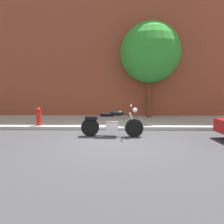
{
  "coord_description": "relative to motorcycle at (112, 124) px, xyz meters",
  "views": [
    {
      "loc": [
        0.1,
        -6.37,
        1.82
      ],
      "look_at": [
        -0.01,
        0.65,
        0.9
      ],
      "focal_mm": 31.72,
      "sensor_mm": 36.0,
      "label": 1
    }
  ],
  "objects": [
    {
      "name": "fire_hydrant",
      "position": [
        -3.17,
        1.31,
        -0.0
      ],
      "size": [
        0.2,
        0.2,
        0.91
      ],
      "color": "red",
      "rests_on": "ground"
    },
    {
      "name": "motorcycle",
      "position": [
        0.0,
        0.0,
        0.0
      ],
      "size": [
        2.26,
        0.7,
        1.15
      ],
      "color": "black",
      "rests_on": "ground"
    },
    {
      "name": "sidewalk",
      "position": [
        0.02,
        2.62,
        -0.39
      ],
      "size": [
        23.51,
        3.22,
        0.14
      ],
      "primitive_type": "cube",
      "color": "#A9A9A9",
      "rests_on": "ground"
    },
    {
      "name": "ground_plane",
      "position": [
        0.02,
        -0.66,
        -0.46
      ],
      "size": [
        60.0,
        60.0,
        0.0
      ],
      "primitive_type": "plane",
      "color": "#38383D"
    },
    {
      "name": "street_tree",
      "position": [
        1.94,
        3.7,
        3.08
      ],
      "size": [
        3.14,
        3.14,
        5.12
      ],
      "color": "brown",
      "rests_on": "ground"
    },
    {
      "name": "building_facade",
      "position": [
        0.02,
        4.48,
        4.35
      ],
      "size": [
        23.51,
        0.5,
        9.63
      ],
      "primitive_type": "cube",
      "color": "brown",
      "rests_on": "ground"
    }
  ]
}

